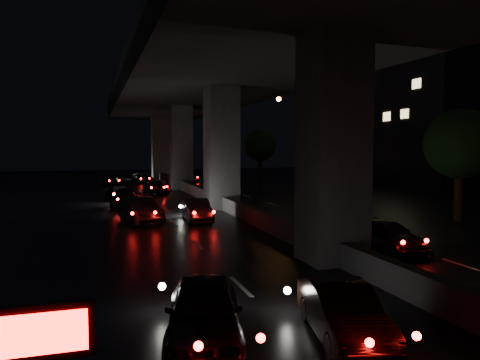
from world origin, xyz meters
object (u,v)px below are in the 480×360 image
streetlight_far (294,131)px  car_0 (125,198)px  car_1 (197,210)px  viaduct (221,81)px

streetlight_far → car_0: (-17.07, -10.67, -4.99)m
streetlight_far → car_1: 23.03m
viaduct → streetlight_far: viaduct is taller
viaduct → car_0: bearing=159.1°
car_0 → car_1: bearing=-54.0°
streetlight_far → car_0: 20.73m
viaduct → car_0: 10.08m
viaduct → car_1: size_ratio=21.62×
viaduct → streetlight_far: (10.97, 13.00, -2.69)m
streetlight_far → car_1: size_ratio=2.43×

